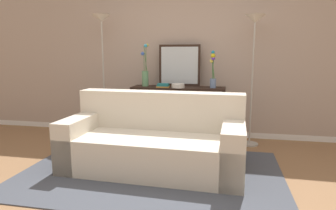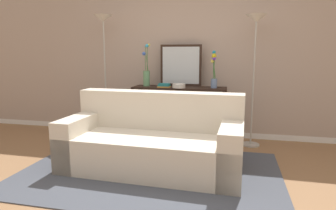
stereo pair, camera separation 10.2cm
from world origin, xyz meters
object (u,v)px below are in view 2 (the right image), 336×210
fruit_bowl (179,86)px  book_row_under_console (154,135)px  floor_lamp_right (255,44)px  book_stack (164,86)px  vase_short_flowers (214,73)px  floor_lamp_left (104,42)px  wall_mirror (181,65)px  console_table (179,103)px  vase_tall_flowers (146,74)px  couch (153,142)px

fruit_bowl → book_row_under_console: fruit_bowl is taller
floor_lamp_right → book_row_under_console: bearing=178.6°
floor_lamp_right → book_stack: bearing=-177.0°
book_stack → book_row_under_console: book_stack is taller
floor_lamp_right → book_row_under_console: floor_lamp_right is taller
floor_lamp_right → fruit_bowl: size_ratio=9.62×
book_row_under_console → vase_short_flowers: bearing=-2.1°
floor_lamp_left → vase_short_flowers: bearing=0.0°
floor_lamp_left → wall_mirror: size_ratio=2.97×
console_table → wall_mirror: (-0.01, 0.16, 0.58)m
floor_lamp_left → vase_tall_flowers: (0.67, 0.06, -0.49)m
wall_mirror → fruit_bowl: size_ratio=3.34×
wall_mirror → vase_tall_flowers: 0.55m
floor_lamp_right → wall_mirror: bearing=169.7°
vase_tall_flowers → book_row_under_console: 0.98m
fruit_bowl → wall_mirror: bearing=95.6°
couch → fruit_bowl: bearing=85.0°
fruit_bowl → book_row_under_console: bearing=163.7°
fruit_bowl → vase_tall_flowers: bearing=165.0°
vase_short_flowers → floor_lamp_right: bearing=-0.0°
vase_short_flowers → fruit_bowl: 0.55m
console_table → book_row_under_console: (-0.41, 0.00, -0.53)m
couch → book_stack: book_stack is taller
couch → console_table: couch is taller
console_table → floor_lamp_left: 1.52m
book_row_under_console → couch: bearing=-74.3°
vase_short_flowers → vase_tall_flowers: bearing=177.0°
floor_lamp_right → vase_short_flowers: size_ratio=3.42×
floor_lamp_left → vase_short_flowers: size_ratio=3.53×
book_row_under_console → wall_mirror: bearing=22.2°
couch → floor_lamp_left: 2.02m
floor_lamp_right → vase_short_flowers: bearing=180.0°
console_table → floor_lamp_left: bearing=-178.3°
vase_short_flowers → wall_mirror: bearing=159.6°
floor_lamp_left → book_stack: floor_lamp_left is taller
console_table → floor_lamp_right: size_ratio=0.76×
floor_lamp_left → book_row_under_console: size_ratio=5.54×
fruit_bowl → book_stack: bearing=174.7°
floor_lamp_left → vase_tall_flowers: size_ratio=2.95×
vase_short_flowers → book_row_under_console: size_ratio=1.57×
floor_lamp_left → wall_mirror: floor_lamp_left is taller
floor_lamp_right → vase_tall_flowers: size_ratio=2.86×
console_table → book_row_under_console: size_ratio=4.09×
vase_short_flowers → book_row_under_console: vase_short_flowers is taller
wall_mirror → book_row_under_console: wall_mirror is taller
book_stack → floor_lamp_right: bearing=3.0°
vase_tall_flowers → vase_short_flowers: size_ratio=1.19×
vase_tall_flowers → book_row_under_console: vase_tall_flowers is taller
vase_tall_flowers → fruit_bowl: vase_tall_flowers is taller
floor_lamp_left → book_stack: (0.99, -0.07, -0.65)m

